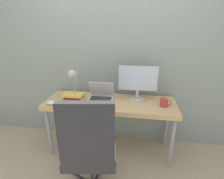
# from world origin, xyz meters

# --- Properties ---
(ground_plane) EXTENTS (12.00, 12.00, 0.00)m
(ground_plane) POSITION_xyz_m (0.00, 0.00, 0.00)
(ground_plane) COLOR tan
(wall_back) EXTENTS (8.00, 0.05, 2.60)m
(wall_back) POSITION_xyz_m (0.00, 0.66, 1.30)
(wall_back) COLOR gray
(wall_back) RESTS_ON ground_plane
(desk) EXTENTS (1.73, 0.59, 0.76)m
(desk) POSITION_xyz_m (0.00, 0.30, 0.69)
(desk) COLOR tan
(desk) RESTS_ON ground_plane
(laptop) EXTENTS (0.34, 0.25, 0.24)m
(laptop) POSITION_xyz_m (-0.14, 0.35, 0.81)
(laptop) COLOR silver
(laptop) RESTS_ON desk
(monitor) EXTENTS (0.51, 0.20, 0.47)m
(monitor) POSITION_xyz_m (0.35, 0.41, 1.03)
(monitor) COLOR #B7B7BC
(monitor) RESTS_ON desk
(desk_lamp) EXTENTS (0.15, 0.30, 0.44)m
(desk_lamp) POSITION_xyz_m (-0.45, 0.22, 1.05)
(desk_lamp) COLOR #4C4C51
(desk_lamp) RESTS_ON desk
(office_chair) EXTENTS (0.64, 0.64, 1.14)m
(office_chair) POSITION_xyz_m (-0.08, -0.48, 0.62)
(office_chair) COLOR black
(office_chair) RESTS_ON ground_plane
(book_stack) EXTENTS (0.26, 0.20, 0.12)m
(book_stack) POSITION_xyz_m (-0.47, 0.20, 0.82)
(book_stack) COLOR silver
(book_stack) RESTS_ON desk
(tv_remote) EXTENTS (0.07, 0.15, 0.02)m
(tv_remote) POSITION_xyz_m (-0.06, 0.12, 0.77)
(tv_remote) COLOR black
(tv_remote) RESTS_ON desk
(media_remote) EXTENTS (0.08, 0.14, 0.02)m
(media_remote) POSITION_xyz_m (0.07, 0.09, 0.77)
(media_remote) COLOR black
(media_remote) RESTS_ON desk
(mug) EXTENTS (0.14, 0.09, 0.10)m
(mug) POSITION_xyz_m (0.69, 0.25, 0.81)
(mug) COLOR #B23833
(mug) RESTS_ON desk
(game_controller) EXTENTS (0.15, 0.11, 0.04)m
(game_controller) POSITION_xyz_m (-0.73, 0.10, 0.78)
(game_controller) COLOR white
(game_controller) RESTS_ON desk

